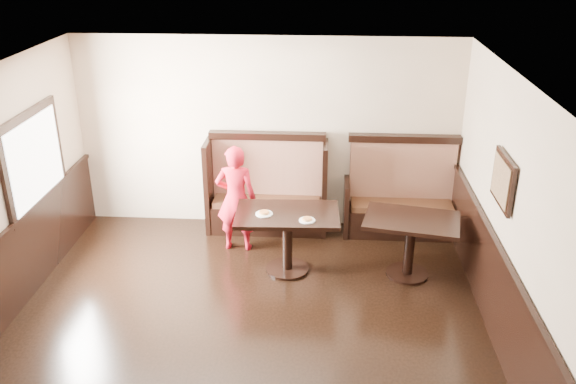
# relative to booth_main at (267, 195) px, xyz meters

# --- Properties ---
(ground) EXTENTS (7.00, 7.00, 0.00)m
(ground) POSITION_rel_booth_main_xyz_m (0.00, -3.30, -0.53)
(ground) COLOR black
(ground) RESTS_ON ground
(room_shell) EXTENTS (7.00, 7.00, 7.00)m
(room_shell) POSITION_rel_booth_main_xyz_m (-0.30, -3.01, 0.14)
(room_shell) COLOR #C9B092
(room_shell) RESTS_ON ground
(booth_main) EXTENTS (1.75, 0.72, 1.45)m
(booth_main) POSITION_rel_booth_main_xyz_m (0.00, 0.00, 0.00)
(booth_main) COLOR black
(booth_main) RESTS_ON ground
(booth_neighbor) EXTENTS (1.65, 0.72, 1.45)m
(booth_neighbor) POSITION_rel_booth_main_xyz_m (1.95, -0.00, -0.05)
(booth_neighbor) COLOR black
(booth_neighbor) RESTS_ON ground
(table_main) EXTENTS (1.34, 0.86, 0.83)m
(table_main) POSITION_rel_booth_main_xyz_m (0.38, -1.22, 0.11)
(table_main) COLOR black
(table_main) RESTS_ON ground
(table_neighbor) EXTENTS (1.29, 0.97, 0.81)m
(table_neighbor) POSITION_rel_booth_main_xyz_m (1.94, -1.23, 0.08)
(table_neighbor) COLOR black
(table_neighbor) RESTS_ON ground
(child) EXTENTS (0.55, 0.36, 1.51)m
(child) POSITION_rel_booth_main_xyz_m (-0.36, -0.66, 0.23)
(child) COLOR red
(child) RESTS_ON ground
(pizza_plate_left) EXTENTS (0.22, 0.22, 0.04)m
(pizza_plate_left) POSITION_rel_booth_main_xyz_m (0.09, -1.28, 0.32)
(pizza_plate_left) COLOR white
(pizza_plate_left) RESTS_ON table_main
(pizza_plate_right) EXTENTS (0.20, 0.20, 0.04)m
(pizza_plate_right) POSITION_rel_booth_main_xyz_m (0.63, -1.42, 0.32)
(pizza_plate_right) COLOR white
(pizza_plate_right) RESTS_ON table_main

